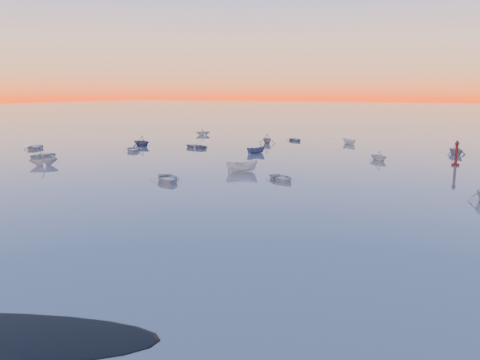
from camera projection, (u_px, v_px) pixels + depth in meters
The scene contains 5 objects.
ground at pixel (363, 132), 111.88m from camera, with size 600.00×600.00×0.00m, color #70655D.
moored_fleet at pixel (301, 157), 70.22m from camera, with size 124.00×58.00×1.20m, color silver, non-canonical shape.
boat_near_left at pixel (168, 182), 51.18m from camera, with size 4.56×1.90×1.14m, color silver.
boat_near_center at pixel (242, 172), 57.36m from camera, with size 3.99×1.69×1.38m, color silver.
channel_marker at pixel (456, 155), 62.00m from camera, with size 0.99×0.99×3.53m.
Camera 1 is at (21.80, -13.75, 9.78)m, focal length 35.00 mm.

